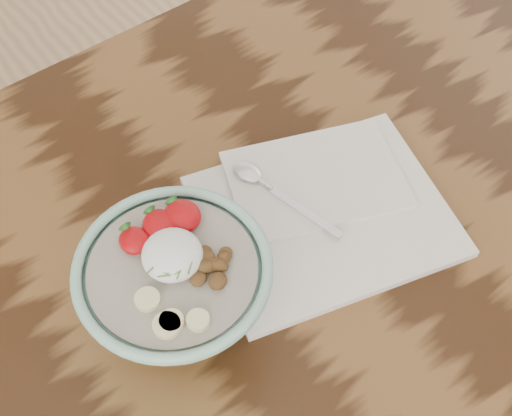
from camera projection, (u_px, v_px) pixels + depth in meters
The scene contains 4 objects.
table at pixel (226, 346), 84.80cm from camera, with size 160.00×90.00×75.00cm.
breakfast_bowl at pixel (176, 288), 71.28cm from camera, with size 19.43×19.43×13.26cm.
napkin at pixel (322, 208), 84.02cm from camera, with size 32.86×29.02×1.72cm.
spoon at pixel (261, 182), 84.55cm from camera, with size 5.46×16.06×0.84cm.
Camera 1 is at (-17.90, -30.01, 144.78)cm, focal length 50.00 mm.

